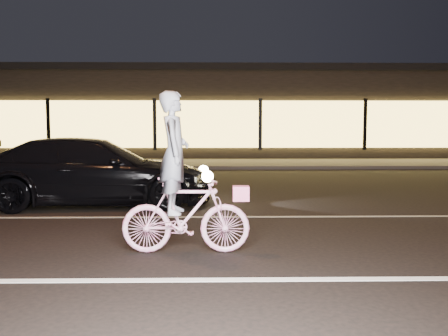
{
  "coord_description": "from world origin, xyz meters",
  "views": [
    {
      "loc": [
        -1.94,
        -6.51,
        1.6
      ],
      "look_at": [
        -1.81,
        0.6,
        0.98
      ],
      "focal_mm": 40.0,
      "sensor_mm": 36.0,
      "label": 1
    }
  ],
  "objects": [
    {
      "name": "ground",
      "position": [
        0.0,
        0.0,
        0.0
      ],
      "size": [
        90.0,
        90.0,
        0.0
      ],
      "primitive_type": "plane",
      "color": "black",
      "rests_on": "ground"
    },
    {
      "name": "lane_stripe_near",
      "position": [
        0.0,
        -1.5,
        0.0
      ],
      "size": [
        60.0,
        0.12,
        0.01
      ],
      "primitive_type": "cube",
      "color": "silver",
      "rests_on": "ground"
    },
    {
      "name": "lane_stripe_far",
      "position": [
        0.0,
        2.0,
        0.0
      ],
      "size": [
        60.0,
        0.1,
        0.01
      ],
      "primitive_type": "cube",
      "color": "gray",
      "rests_on": "ground"
    },
    {
      "name": "sidewalk",
      "position": [
        0.0,
        13.0,
        0.06
      ],
      "size": [
        30.0,
        4.0,
        0.12
      ],
      "primitive_type": "cube",
      "color": "#383533",
      "rests_on": "ground"
    },
    {
      "name": "storefront",
      "position": [
        0.0,
        18.97,
        2.15
      ],
      "size": [
        25.4,
        8.42,
        4.2
      ],
      "color": "black",
      "rests_on": "ground"
    },
    {
      "name": "cyclist",
      "position": [
        -2.34,
        -0.4,
        0.71
      ],
      "size": [
        1.59,
        0.55,
        2.01
      ],
      "rotation": [
        0.0,
        0.0,
        1.57
      ],
      "color": "#E84696",
      "rests_on": "ground"
    },
    {
      "name": "sedan",
      "position": [
        -4.33,
        3.32,
        0.67
      ],
      "size": [
        4.75,
        2.26,
        1.34
      ],
      "rotation": [
        0.0,
        0.0,
        1.66
      ],
      "color": "black",
      "rests_on": "ground"
    }
  ]
}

